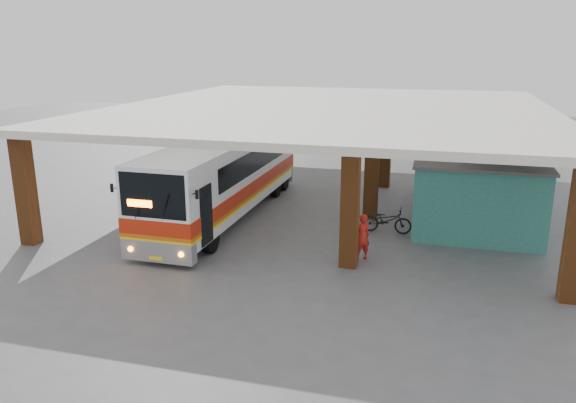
% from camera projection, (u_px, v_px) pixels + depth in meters
% --- Properties ---
extents(ground, '(90.00, 90.00, 0.00)m').
position_uv_depth(ground, '(289.00, 232.00, 23.57)').
color(ground, '#515154').
rests_on(ground, ground).
extents(brick_columns, '(20.10, 21.60, 4.35)m').
position_uv_depth(brick_columns, '(345.00, 160.00, 27.26)').
color(brick_columns, brown).
rests_on(brick_columns, ground).
extents(canopy_roof, '(21.00, 23.00, 0.30)m').
position_uv_depth(canopy_roof, '(333.00, 108.00, 28.26)').
color(canopy_roof, silver).
rests_on(canopy_roof, brick_columns).
extents(shop_building, '(5.20, 8.20, 3.11)m').
position_uv_depth(shop_building, '(475.00, 185.00, 24.95)').
color(shop_building, '#2A6A5C').
rests_on(shop_building, ground).
extents(coach_bus, '(2.90, 13.26, 3.85)m').
position_uv_depth(coach_bus, '(225.00, 175.00, 25.31)').
color(coach_bus, white).
rests_on(coach_bus, ground).
extents(motorcycle, '(2.09, 0.77, 1.09)m').
position_uv_depth(motorcycle, '(387.00, 220.00, 23.38)').
color(motorcycle, black).
rests_on(motorcycle, ground).
extents(pedestrian, '(0.76, 0.70, 1.74)m').
position_uv_depth(pedestrian, '(362.00, 237.00, 20.39)').
color(pedestrian, red).
rests_on(pedestrian, ground).
extents(red_chair, '(0.48, 0.48, 0.72)m').
position_uv_depth(red_chair, '(420.00, 195.00, 28.17)').
color(red_chair, '#B51913').
rests_on(red_chair, ground).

